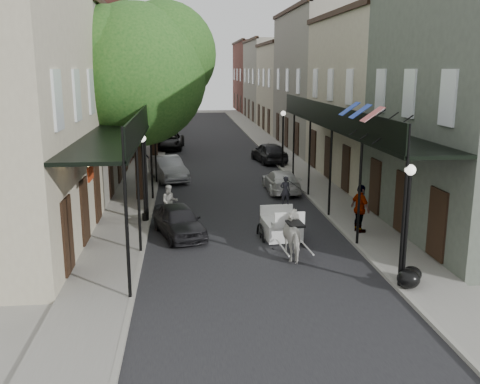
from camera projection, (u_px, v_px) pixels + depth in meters
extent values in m
plane|color=gray|center=(259.00, 270.00, 17.70)|extent=(140.00, 140.00, 0.00)
cube|color=black|center=(219.00, 165.00, 37.08)|extent=(8.00, 90.00, 0.01)
cube|color=gray|center=(146.00, 165.00, 36.56)|extent=(2.20, 90.00, 0.12)
cube|color=gray|center=(290.00, 163.00, 37.57)|extent=(2.20, 90.00, 0.12)
cube|color=#B5AD91|center=(108.00, 84.00, 44.71)|extent=(5.00, 80.00, 10.50)
cube|color=gray|center=(309.00, 83.00, 46.46)|extent=(5.00, 80.00, 10.50)
cube|color=black|center=(122.00, 128.00, 23.07)|extent=(2.20, 18.00, 0.12)
cube|color=black|center=(147.00, 116.00, 23.07)|extent=(0.06, 18.00, 1.00)
cylinder|color=black|center=(127.00, 230.00, 14.88)|extent=(0.10, 0.10, 4.00)
cylinder|color=black|center=(146.00, 175.00, 22.63)|extent=(0.10, 0.10, 4.00)
cylinder|color=black|center=(155.00, 148.00, 30.38)|extent=(0.10, 0.10, 4.00)
cube|color=black|center=(348.00, 126.00, 24.09)|extent=(2.20, 18.00, 0.12)
cube|color=black|center=(325.00, 115.00, 23.87)|extent=(0.06, 18.00, 1.00)
cylinder|color=black|center=(403.00, 222.00, 15.69)|extent=(0.10, 0.10, 4.00)
cylinder|color=black|center=(330.00, 171.00, 23.44)|extent=(0.10, 0.10, 4.00)
cylinder|color=black|center=(294.00, 146.00, 31.19)|extent=(0.10, 0.10, 4.00)
cylinder|color=#382619|center=(138.00, 143.00, 26.26)|extent=(0.44, 0.44, 5.60)
sphere|color=#1A4B18|center=(136.00, 75.00, 25.52)|extent=(6.80, 6.80, 6.80)
sphere|color=#1A4B18|center=(164.00, 54.00, 26.02)|extent=(5.10, 5.10, 5.10)
cylinder|color=#382619|center=(154.00, 122.00, 39.89)|extent=(0.44, 0.44, 5.04)
sphere|color=#1A4B18|center=(152.00, 82.00, 39.23)|extent=(6.00, 6.00, 6.00)
sphere|color=#1A4B18|center=(168.00, 69.00, 39.73)|extent=(4.50, 4.50, 4.50)
cylinder|color=black|center=(402.00, 281.00, 16.12)|extent=(0.28, 0.28, 0.30)
cylinder|color=black|center=(406.00, 231.00, 15.77)|extent=(0.12, 0.12, 3.40)
sphere|color=white|center=(410.00, 170.00, 15.35)|extent=(0.32, 0.32, 0.32)
cylinder|color=black|center=(145.00, 217.00, 23.03)|extent=(0.28, 0.28, 0.30)
cylinder|color=black|center=(144.00, 182.00, 22.69)|extent=(0.12, 0.12, 3.40)
sphere|color=white|center=(142.00, 138.00, 22.27)|extent=(0.32, 0.32, 0.32)
cylinder|color=black|center=(282.00, 165.00, 35.49)|extent=(0.28, 0.28, 0.30)
cylinder|color=black|center=(283.00, 142.00, 35.14)|extent=(0.12, 0.12, 3.40)
sphere|color=white|center=(283.00, 113.00, 34.73)|extent=(0.32, 0.32, 0.32)
imported|color=beige|center=(296.00, 236.00, 18.76)|extent=(0.97, 1.91, 1.57)
torus|color=black|center=(258.00, 221.00, 21.32)|extent=(0.17, 1.23, 1.23)
torus|color=black|center=(296.00, 219.00, 21.58)|extent=(0.17, 1.23, 1.23)
torus|color=black|center=(270.00, 237.00, 20.14)|extent=(0.11, 0.64, 0.64)
torus|color=black|center=(300.00, 236.00, 20.34)|extent=(0.11, 0.64, 0.64)
cube|color=white|center=(278.00, 211.00, 21.18)|extent=(1.44, 1.80, 0.67)
cube|color=white|center=(285.00, 206.00, 20.11)|extent=(1.17, 0.60, 0.11)
cube|color=white|center=(287.00, 200.00, 19.82)|extent=(1.15, 0.17, 0.48)
imported|color=black|center=(285.00, 190.00, 19.98)|extent=(0.41, 0.28, 1.07)
imported|color=#A3A29A|center=(170.00, 202.00, 23.66)|extent=(0.78, 0.64, 1.52)
imported|color=gray|center=(142.00, 156.00, 35.35)|extent=(1.04, 0.70, 1.50)
imported|color=gray|center=(360.00, 209.00, 21.20)|extent=(0.78, 1.22, 1.94)
imported|color=black|center=(179.00, 221.00, 21.16)|extent=(2.46, 3.97, 1.26)
imported|color=#949599|center=(168.00, 168.00, 31.85)|extent=(2.63, 4.51, 1.40)
imported|color=black|center=(169.00, 141.00, 44.10)|extent=(2.52, 4.96, 1.34)
imported|color=silver|center=(281.00, 181.00, 28.83)|extent=(1.68, 4.07, 1.18)
imported|color=black|center=(269.00, 152.00, 37.80)|extent=(2.34, 4.49, 1.46)
ellipsoid|color=black|center=(408.00, 279.00, 15.90)|extent=(0.68, 0.68, 0.58)
ellipsoid|color=black|center=(412.00, 274.00, 16.38)|extent=(0.60, 0.60, 0.48)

